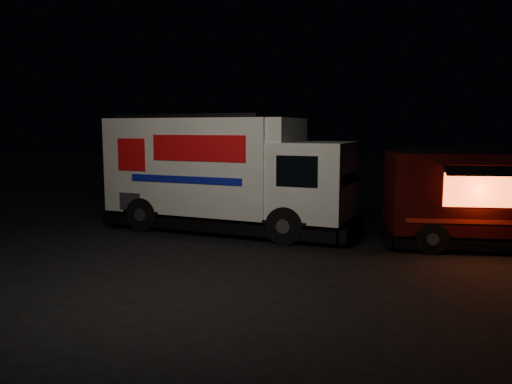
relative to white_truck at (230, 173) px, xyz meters
name	(u,v)px	position (x,y,z in m)	size (l,w,h in m)	color
ground	(220,253)	(0.31, -2.98, -1.79)	(80.00, 80.00, 0.00)	black
white_truck	(230,173)	(0.00, 0.00, 0.00)	(7.88, 2.69, 3.57)	white
red_truck	(492,198)	(7.29, -1.35, -0.48)	(5.63, 2.07, 2.62)	#350C09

